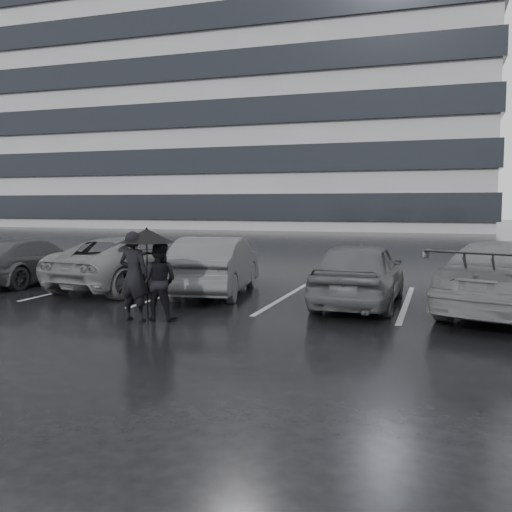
{
  "coord_description": "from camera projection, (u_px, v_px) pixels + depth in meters",
  "views": [
    {
      "loc": [
        4.1,
        -10.48,
        2.19
      ],
      "look_at": [
        0.36,
        1.0,
        1.1
      ],
      "focal_mm": 40.0,
      "sensor_mm": 36.0,
      "label": 1
    }
  ],
  "objects": [
    {
      "name": "pedestrian_left",
      "position": [
        134.0,
        276.0,
        10.71
      ],
      "size": [
        0.64,
        0.45,
        1.7
      ],
      "primitive_type": "imported",
      "rotation": [
        0.0,
        0.0,
        3.08
      ],
      "color": "black",
      "rests_on": "ground"
    },
    {
      "name": "office_building",
      "position": [
        195.0,
        93.0,
        62.34
      ],
      "size": [
        61.0,
        26.0,
        29.0
      ],
      "color": "gray",
      "rests_on": "ground"
    },
    {
      "name": "car_main",
      "position": [
        360.0,
        273.0,
        12.35
      ],
      "size": [
        1.74,
        4.2,
        1.42
      ],
      "primitive_type": "imported",
      "rotation": [
        0.0,
        0.0,
        3.13
      ],
      "color": "black",
      "rests_on": "ground"
    },
    {
      "name": "stall_stripes",
      "position": [
        230.0,
        294.0,
        14.0
      ],
      "size": [
        19.72,
        5.0,
        0.0
      ],
      "color": "gray",
      "rests_on": "ground"
    },
    {
      "name": "car_west_b",
      "position": [
        134.0,
        262.0,
        15.02
      ],
      "size": [
        2.99,
        5.18,
        1.36
      ],
      "primitive_type": "imported",
      "rotation": [
        0.0,
        0.0,
        2.98
      ],
      "color": "#444446",
      "rests_on": "ground"
    },
    {
      "name": "umbrella",
      "position": [
        147.0,
        236.0,
        10.81
      ],
      "size": [
        1.04,
        1.04,
        1.76
      ],
      "color": "black",
      "rests_on": "ground"
    },
    {
      "name": "pedestrian_right",
      "position": [
        159.0,
        281.0,
        10.82
      ],
      "size": [
        0.76,
        0.62,
        1.48
      ],
      "primitive_type": "imported",
      "rotation": [
        0.0,
        0.0,
        3.22
      ],
      "color": "black",
      "rests_on": "ground"
    },
    {
      "name": "car_west_c",
      "position": [
        30.0,
        261.0,
        15.92
      ],
      "size": [
        1.95,
        4.38,
        1.25
      ],
      "primitive_type": "imported",
      "rotation": [
        0.0,
        0.0,
        3.09
      ],
      "color": "black",
      "rests_on": "ground"
    },
    {
      "name": "car_west_a",
      "position": [
        216.0,
        265.0,
        14.05
      ],
      "size": [
        2.14,
        4.46,
        1.41
      ],
      "primitive_type": "imported",
      "rotation": [
        0.0,
        0.0,
        3.3
      ],
      "color": "#29292C",
      "rests_on": "ground"
    },
    {
      "name": "ground",
      "position": [
        224.0,
        314.0,
        11.39
      ],
      "size": [
        160.0,
        160.0,
        0.0
      ],
      "primitive_type": "plane",
      "color": "black",
      "rests_on": "ground"
    },
    {
      "name": "car_east",
      "position": [
        512.0,
        277.0,
        11.35
      ],
      "size": [
        3.65,
        5.52,
        1.49
      ],
      "primitive_type": "imported",
      "rotation": [
        0.0,
        0.0,
        2.81
      ],
      "color": "#444446",
      "rests_on": "ground"
    }
  ]
}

